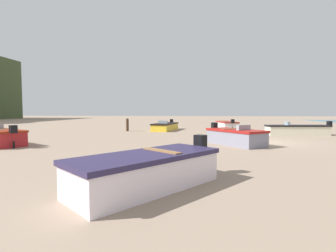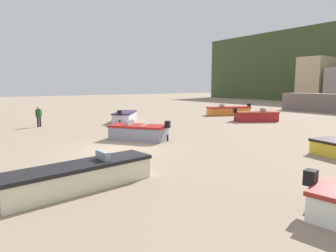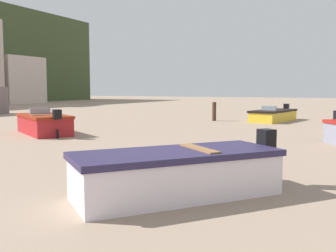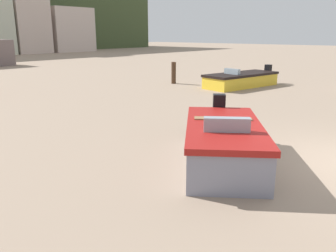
{
  "view_description": "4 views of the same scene",
  "coord_description": "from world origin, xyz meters",
  "px_view_note": "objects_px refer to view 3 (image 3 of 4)",
  "views": [
    {
      "loc": [
        -16.17,
        4.46,
        1.93
      ],
      "look_at": [
        -1.77,
        6.06,
        1.06
      ],
      "focal_mm": 26.59,
      "sensor_mm": 36.0,
      "label": 1
    },
    {
      "loc": [
        13.54,
        -6.59,
        3.27
      ],
      "look_at": [
        -0.55,
        3.54,
        0.85
      ],
      "focal_mm": 31.38,
      "sensor_mm": 36.0,
      "label": 2
    },
    {
      "loc": [
        -16.76,
        2.58,
        2.05
      ],
      "look_at": [
        -3.18,
        9.26,
        0.61
      ],
      "focal_mm": 41.56,
      "sensor_mm": 36.0,
      "label": 3
    },
    {
      "loc": [
        -7.78,
        -1.53,
        2.75
      ],
      "look_at": [
        -1.75,
        3.73,
        0.58
      ],
      "focal_mm": 36.46,
      "sensor_mm": 36.0,
      "label": 4
    }
  ],
  "objects_px": {
    "boat_yellow_6": "(273,115)",
    "mooring_post_near_water": "(214,111)",
    "boat_white_1": "(178,173)",
    "boat_red_3": "(44,124)"
  },
  "relations": [
    {
      "from": "boat_yellow_6",
      "to": "mooring_post_near_water",
      "type": "bearing_deg",
      "value": 33.1
    },
    {
      "from": "boat_yellow_6",
      "to": "boat_white_1",
      "type": "bearing_deg",
      "value": 105.89
    },
    {
      "from": "boat_white_1",
      "to": "boat_red_3",
      "type": "bearing_deg",
      "value": 4.68
    },
    {
      "from": "boat_yellow_6",
      "to": "mooring_post_near_water",
      "type": "relative_size",
      "value": 3.95
    },
    {
      "from": "boat_white_1",
      "to": "boat_red_3",
      "type": "distance_m",
      "value": 11.94
    },
    {
      "from": "boat_white_1",
      "to": "boat_red_3",
      "type": "xyz_separation_m",
      "value": [
        6.75,
        9.86,
        0.01
      ]
    },
    {
      "from": "boat_white_1",
      "to": "boat_red_3",
      "type": "relative_size",
      "value": 1.0
    },
    {
      "from": "mooring_post_near_water",
      "to": "boat_red_3",
      "type": "bearing_deg",
      "value": 156.57
    },
    {
      "from": "boat_white_1",
      "to": "mooring_post_near_water",
      "type": "bearing_deg",
      "value": -33.65
    },
    {
      "from": "mooring_post_near_water",
      "to": "boat_yellow_6",
      "type": "bearing_deg",
      "value": -67.11
    }
  ]
}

